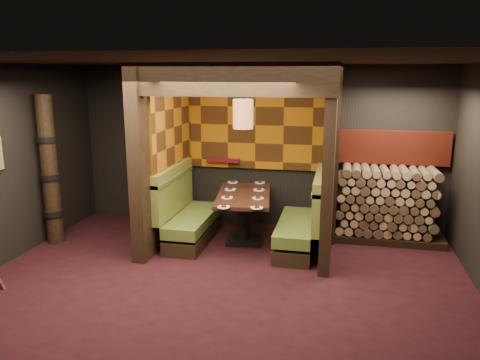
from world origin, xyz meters
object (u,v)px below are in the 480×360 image
(booth_bench_right, at_px, (303,225))
(firewood_stack, at_px, (390,205))
(dining_table, at_px, (244,208))
(totem_column, at_px, (50,171))
(booth_bench_left, at_px, (187,217))
(pendant_lamp, at_px, (243,114))

(booth_bench_right, relative_size, firewood_stack, 0.92)
(dining_table, xyz_separation_m, totem_column, (-3.01, -0.67, 0.61))
(booth_bench_left, bearing_deg, dining_table, 7.53)
(totem_column, xyz_separation_m, firewood_stack, (5.33, 1.25, -0.57))
(dining_table, height_order, totem_column, totem_column)
(booth_bench_right, height_order, pendant_lamp, pendant_lamp)
(booth_bench_left, relative_size, totem_column, 0.67)
(booth_bench_left, height_order, pendant_lamp, pendant_lamp)
(booth_bench_left, height_order, firewood_stack, firewood_stack)
(dining_table, relative_size, firewood_stack, 0.95)
(firewood_stack, bearing_deg, booth_bench_left, -167.83)
(totem_column, bearing_deg, pendant_lamp, 11.68)
(booth_bench_right, xyz_separation_m, firewood_stack, (1.35, 0.70, 0.21))
(totem_column, bearing_deg, booth_bench_right, 7.86)
(pendant_lamp, relative_size, firewood_stack, 0.57)
(pendant_lamp, distance_m, totem_column, 3.20)
(booth_bench_left, distance_m, pendant_lamp, 1.93)
(pendant_lamp, xyz_separation_m, firewood_stack, (2.33, 0.63, -1.49))
(firewood_stack, bearing_deg, totem_column, -166.81)
(booth_bench_right, xyz_separation_m, pendant_lamp, (-0.97, 0.07, 1.70))
(booth_bench_left, height_order, booth_bench_right, same)
(dining_table, distance_m, firewood_stack, 2.40)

